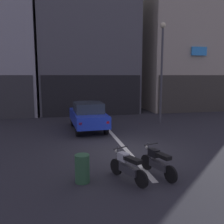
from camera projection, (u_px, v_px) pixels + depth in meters
name	position (u px, v px, depth m)	size (l,w,h in m)	color
ground_plane	(128.00, 152.00, 9.98)	(120.00, 120.00, 0.00)	#2B2B30
lane_centre_line	(103.00, 124.00, 15.78)	(0.20, 18.00, 0.01)	silver
building_mid_block	(86.00, 19.00, 21.54)	(8.07, 8.09, 16.56)	#56565B
building_far_right	(186.00, 50.00, 24.02)	(9.57, 8.34, 11.50)	#B2A893
car_blue_crossing_near	(88.00, 115.00, 13.84)	(1.96, 4.18, 1.64)	black
street_lamp	(162.00, 63.00, 15.60)	(0.36, 0.36, 6.55)	#47474C
motorcycle_silver_row_leftmost	(128.00, 166.00, 7.19)	(0.79, 1.54, 0.98)	black
motorcycle_black_row_left_mid	(158.00, 162.00, 7.54)	(0.67, 1.61, 0.98)	black
trash_bin	(82.00, 169.00, 7.09)	(0.44, 0.44, 0.85)	#2D5938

